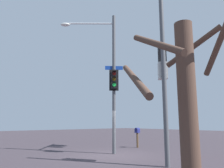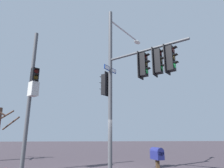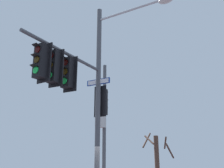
% 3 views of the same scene
% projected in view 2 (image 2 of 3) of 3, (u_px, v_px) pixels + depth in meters
% --- Properties ---
extents(main_signal_pole_assembly, '(3.73, 5.42, 8.60)m').
position_uv_depth(main_signal_pole_assembly, '(130.00, 70.00, 9.54)').
color(main_signal_pole_assembly, '#4C4F54').
rests_on(main_signal_pole_assembly, ground).
extents(secondary_pole_assembly, '(0.66, 0.67, 7.56)m').
position_uv_depth(secondary_pole_assembly, '(32.00, 91.00, 10.28)').
color(secondary_pole_assembly, '#4C4F54').
rests_on(secondary_pole_assembly, ground).
extents(mailbox, '(0.36, 0.49, 1.41)m').
position_uv_depth(mailbox, '(157.00, 157.00, 5.93)').
color(mailbox, '#4C3823').
rests_on(mailbox, ground).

